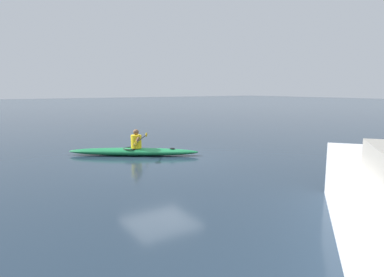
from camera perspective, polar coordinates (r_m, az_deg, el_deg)
The scene contains 3 objects.
ground_plane at distance 11.76m, azimuth -5.71°, elevation -3.31°, with size 160.00×160.00×0.00m, color #1E2D3D.
kayak at distance 12.22m, azimuth -10.30°, elevation -2.29°, with size 4.32×3.30×0.28m.
kayaker at distance 12.11m, azimuth -9.71°, elevation -0.31°, with size 1.44×2.02×0.70m.
Camera 1 is at (5.28, 10.22, 2.44)m, focal length 30.28 mm.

